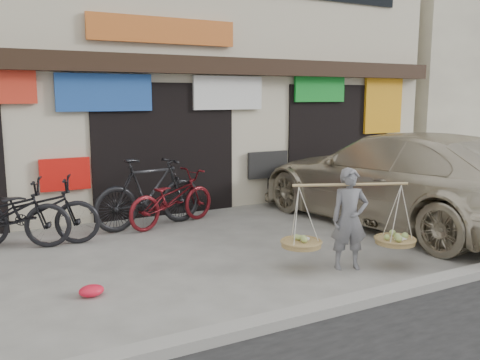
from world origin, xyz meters
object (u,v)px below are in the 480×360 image
bike_3 (31,212)px  suv (396,178)px  bike_1 (149,193)px  street_vendor (349,224)px  bike_2 (172,198)px  bike_0 (0,215)px

bike_3 → suv: size_ratio=0.34×
bike_1 → bike_3: size_ratio=1.02×
bike_1 → street_vendor: bearing=-162.6°
bike_2 → bike_3: 2.51m
bike_1 → suv: suv is taller
bike_0 → bike_3: same height
bike_0 → bike_1: 2.56m
bike_1 → suv: bearing=-124.1°
bike_1 → bike_2: bearing=-106.2°
bike_0 → bike_1: bike_1 is taller
bike_0 → bike_2: 2.97m
street_vendor → bike_3: bearing=161.3°
bike_0 → bike_3: size_ratio=1.00×
bike_1 → suv: size_ratio=0.35×
bike_0 → suv: size_ratio=0.34×
street_vendor → suv: size_ratio=0.29×
street_vendor → bike_1: (-1.75, 3.57, 0.00)m
bike_2 → bike_1: bearing=63.5°
bike_2 → bike_3: bike_3 is taller
street_vendor → bike_3: size_ratio=0.85×
bike_2 → street_vendor: bearing=-178.3°
street_vendor → bike_0: (-4.30, 3.32, -0.09)m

